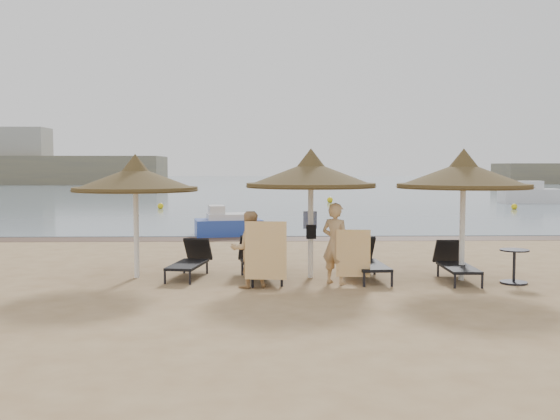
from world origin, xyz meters
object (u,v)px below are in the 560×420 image
(palapa_left, at_px, (135,179))
(palapa_right, at_px, (463,175))
(person_right, at_px, (336,237))
(lounger_far_left, at_px, (191,260))
(person_left, at_px, (249,243))
(lounger_near_left, at_px, (258,260))
(lounger_far_right, at_px, (455,263))
(side_table, at_px, (514,267))
(lounger_near_right, at_px, (366,260))
(pedal_boat, at_px, (227,224))
(palapa_center, at_px, (311,175))

(palapa_left, height_order, palapa_right, palapa_right)
(person_right, bearing_deg, lounger_far_left, 18.35)
(person_left, bearing_deg, lounger_far_left, -57.68)
(palapa_left, height_order, lounger_near_left, palapa_left)
(palapa_right, distance_m, lounger_far_right, 1.96)
(lounger_far_left, xyz_separation_m, side_table, (7.12, -1.07, -0.02))
(lounger_near_left, bearing_deg, palapa_left, 167.38)
(side_table, xyz_separation_m, person_right, (-3.88, 0.06, 0.67))
(lounger_near_right, xyz_separation_m, person_left, (-2.65, -1.07, 0.53))
(palapa_right, relative_size, pedal_boat, 1.14)
(lounger_near_right, distance_m, person_left, 2.91)
(lounger_far_right, xyz_separation_m, person_left, (-4.61, -0.79, 0.55))
(palapa_center, distance_m, lounger_far_left, 3.40)
(lounger_near_left, bearing_deg, person_left, -109.73)
(person_right, bearing_deg, lounger_near_left, 11.36)
(lounger_far_right, distance_m, person_right, 2.85)
(person_right, distance_m, pedal_boat, 10.00)
(lounger_near_left, relative_size, pedal_boat, 0.83)
(lounger_near_left, relative_size, lounger_far_right, 1.13)
(lounger_far_left, height_order, person_left, person_left)
(lounger_far_right, relative_size, side_table, 2.56)
(palapa_left, distance_m, lounger_far_left, 2.24)
(lounger_near_left, bearing_deg, palapa_center, -9.14)
(palapa_center, relative_size, side_table, 3.99)
(lounger_near_right, bearing_deg, side_table, -17.96)
(side_table, bearing_deg, palapa_center, 169.17)
(lounger_far_left, bearing_deg, person_right, -7.46)
(lounger_far_left, relative_size, lounger_near_left, 0.90)
(person_right, relative_size, pedal_boat, 0.79)
(lounger_near_left, height_order, side_table, lounger_near_left)
(palapa_left, height_order, lounger_near_right, palapa_left)
(palapa_center, relative_size, lounger_near_right, 1.46)
(lounger_far_left, height_order, lounger_near_left, lounger_near_left)
(palapa_right, relative_size, person_right, 1.45)
(palapa_left, relative_size, lounger_near_left, 1.32)
(palapa_center, relative_size, person_right, 1.46)
(palapa_right, distance_m, person_left, 4.99)
(palapa_right, distance_m, side_table, 2.27)
(lounger_far_right, xyz_separation_m, person_right, (-2.75, -0.43, 0.64))
(side_table, distance_m, person_left, 5.78)
(lounger_far_right, xyz_separation_m, side_table, (1.14, -0.49, -0.03))
(person_right, xyz_separation_m, pedal_boat, (-2.90, 9.55, -0.61))
(palapa_center, bearing_deg, person_right, -58.07)
(palapa_right, height_order, person_left, palapa_right)
(palapa_right, bearing_deg, lounger_near_right, 170.69)
(lounger_near_right, height_order, side_table, lounger_near_right)
(lounger_far_right, bearing_deg, side_table, -21.65)
(lounger_far_left, height_order, lounger_near_right, lounger_near_right)
(palapa_right, relative_size, lounger_far_right, 1.55)
(lounger_far_right, xyz_separation_m, pedal_boat, (-5.64, 9.12, 0.03))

